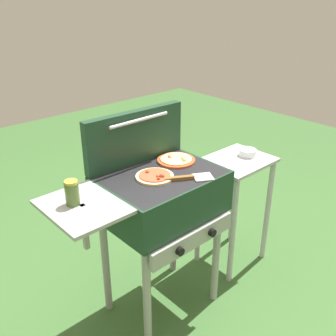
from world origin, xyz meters
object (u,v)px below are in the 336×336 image
pizza_pepperoni (155,176)px  prep_table (235,191)px  pizza_cheese (176,160)px  sauce_jar (72,193)px  topping_bowl_near (248,153)px  grill (160,199)px  spatula (189,178)px

pizza_pepperoni → prep_table: pizza_pepperoni is taller
pizza_cheese → prep_table: bearing=-7.8°
pizza_pepperoni → pizza_cheese: size_ratio=0.92×
pizza_cheese → sauce_jar: bearing=-177.4°
pizza_cheese → sauce_jar: (-0.68, -0.03, 0.05)m
pizza_cheese → topping_bowl_near: 0.59m
grill → topping_bowl_near: (0.77, -0.00, 0.05)m
grill → sauce_jar: bearing=175.3°
grill → spatula: (0.08, -0.14, 0.15)m
pizza_cheese → prep_table: 0.60m
pizza_pepperoni → topping_bowl_near: pizza_pepperoni is taller
pizza_cheese → prep_table: size_ratio=0.28×
pizza_pepperoni → sauce_jar: sauce_jar is taller
sauce_jar → spatula: sauce_jar is taller
pizza_cheese → topping_bowl_near: bearing=-7.1°
grill → pizza_pepperoni: (-0.04, -0.01, 0.15)m
pizza_cheese → sauce_jar: size_ratio=1.81×
grill → topping_bowl_near: grill is taller
pizza_cheese → topping_bowl_near: pizza_cheese is taller
prep_table → pizza_cheese: bearing=172.2°
pizza_pepperoni → topping_bowl_near: bearing=0.3°
pizza_pepperoni → sauce_jar: bearing=174.2°
pizza_pepperoni → spatula: pizza_pepperoni is taller
grill → sauce_jar: sauce_jar is taller
sauce_jar → spatula: (0.57, -0.18, -0.05)m
pizza_cheese → spatula: bearing=-117.1°
pizza_pepperoni → sauce_jar: size_ratio=1.67×
pizza_cheese → spatula: (-0.11, -0.21, -0.00)m
sauce_jar → topping_bowl_near: (1.26, -0.04, -0.15)m
grill → sauce_jar: 0.53m
spatula → prep_table: (0.59, 0.14, -0.35)m
grill → prep_table: size_ratio=1.22×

